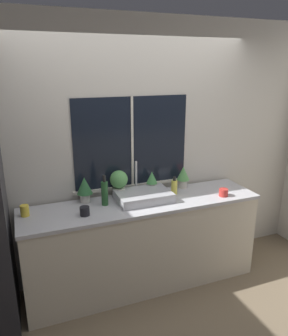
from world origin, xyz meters
The scene contains 14 objects.
ground_plane centered at (0.00, 0.00, 0.00)m, with size 14.00×14.00×0.00m, color brown.
wall_back centered at (0.00, 0.63, 1.35)m, with size 8.00×0.09×2.70m.
wall_right centered at (2.14, 1.50, 1.35)m, with size 0.06×7.00×2.70m.
counter centered at (0.00, 0.28, 0.47)m, with size 2.39×0.58×0.93m.
sink centered at (0.02, 0.32, 0.98)m, with size 0.54×0.42×0.35m.
potted_plant_far_left centered at (-0.53, 0.49, 1.08)m, with size 0.15×0.15×0.26m.
potted_plant_center_left centered at (-0.18, 0.49, 1.09)m, with size 0.18×0.18×0.28m.
potted_plant_center_right centered at (0.18, 0.49, 1.06)m, with size 0.12×0.12×0.23m.
potted_plant_far_right centered at (0.55, 0.49, 1.07)m, with size 0.14×0.14×0.24m.
soap_bottle centered at (0.38, 0.36, 1.01)m, with size 0.06×0.06×0.19m.
bottle_tall centered at (-0.37, 0.35, 1.06)m, with size 0.06×0.06×0.30m.
mug_yellow centered at (-1.10, 0.37, 0.98)m, with size 0.08×0.08×0.10m.
mug_red centered at (0.83, 0.12, 0.97)m, with size 0.09×0.09×0.08m.
mug_black centered at (-0.60, 0.19, 0.97)m, with size 0.09×0.09×0.08m.
Camera 1 is at (-1.08, -2.51, 2.21)m, focal length 35.00 mm.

